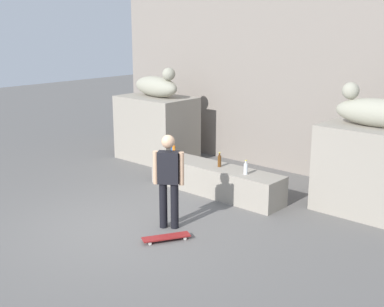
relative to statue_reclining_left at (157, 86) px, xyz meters
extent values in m
plane|color=#605E5B|center=(2.85, -3.64, -1.94)|extent=(40.00, 40.00, 0.00)
cube|color=gray|center=(2.85, 1.58, 1.16)|extent=(10.36, 0.60, 6.20)
cube|color=gray|center=(-0.04, 0.01, -1.11)|extent=(1.93, 1.28, 1.66)
cube|color=gray|center=(5.73, 0.01, -1.11)|extent=(1.93, 1.28, 1.66)
ellipsoid|color=#9C9A86|center=(-0.04, 0.01, -0.02)|extent=(1.66, 0.79, 0.52)
sphere|color=#9C9A86|center=(0.51, -0.08, 0.33)|extent=(0.32, 0.32, 0.32)
ellipsoid|color=#9C9A86|center=(5.73, 0.01, -0.02)|extent=(1.64, 0.68, 0.52)
sphere|color=#9C9A86|center=(5.19, -0.04, 0.33)|extent=(0.32, 0.32, 0.32)
cube|color=gray|center=(2.85, -1.12, -1.64)|extent=(3.11, 0.69, 0.61)
cylinder|color=black|center=(3.32, -3.12, -1.53)|extent=(0.14, 0.14, 0.82)
cylinder|color=black|center=(3.48, -3.01, -1.53)|extent=(0.14, 0.14, 0.82)
cube|color=black|center=(3.40, -3.07, -0.84)|extent=(0.41, 0.36, 0.56)
sphere|color=tan|center=(3.40, -3.07, -0.38)|extent=(0.23, 0.23, 0.23)
cylinder|color=tan|center=(3.21, -3.19, -0.85)|extent=(0.09, 0.09, 0.58)
cylinder|color=tan|center=(3.59, -2.94, -0.85)|extent=(0.09, 0.09, 0.58)
cube|color=maroon|center=(3.76, -3.50, -1.87)|extent=(0.56, 0.80, 0.02)
cylinder|color=white|center=(3.84, -3.21, -1.91)|extent=(0.05, 0.06, 0.06)
cylinder|color=white|center=(3.96, -3.28, -1.91)|extent=(0.05, 0.06, 0.06)
cylinder|color=white|center=(3.55, -3.73, -1.91)|extent=(0.05, 0.06, 0.06)
cylinder|color=white|center=(3.67, -3.80, -1.91)|extent=(0.05, 0.06, 0.06)
cylinder|color=#593314|center=(2.96, -1.12, -1.21)|extent=(0.07, 0.07, 0.23)
cylinder|color=#593314|center=(2.96, -1.12, -1.07)|extent=(0.03, 0.03, 0.06)
cylinder|color=yellow|center=(2.96, -1.12, -1.03)|extent=(0.04, 0.04, 0.01)
cylinder|color=#194C99|center=(1.41, -0.90, -1.24)|extent=(0.07, 0.07, 0.18)
cylinder|color=#194C99|center=(1.41, -0.90, -1.12)|extent=(0.03, 0.03, 0.06)
cylinder|color=yellow|center=(1.41, -0.90, -1.08)|extent=(0.04, 0.04, 0.01)
cylinder|color=silver|center=(3.68, -1.20, -1.22)|extent=(0.08, 0.08, 0.21)
cylinder|color=silver|center=(3.68, -1.20, -1.09)|extent=(0.03, 0.03, 0.06)
cylinder|color=yellow|center=(3.68, -1.20, -1.05)|extent=(0.04, 0.04, 0.01)
cylinder|color=orange|center=(1.61, -1.07, -1.23)|extent=(0.07, 0.07, 0.21)
cylinder|color=orange|center=(1.61, -1.07, -1.09)|extent=(0.03, 0.03, 0.06)
cylinder|color=yellow|center=(1.61, -1.07, -1.06)|extent=(0.04, 0.04, 0.01)
camera|label=1|loc=(9.20, -8.97, 1.57)|focal=47.13mm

